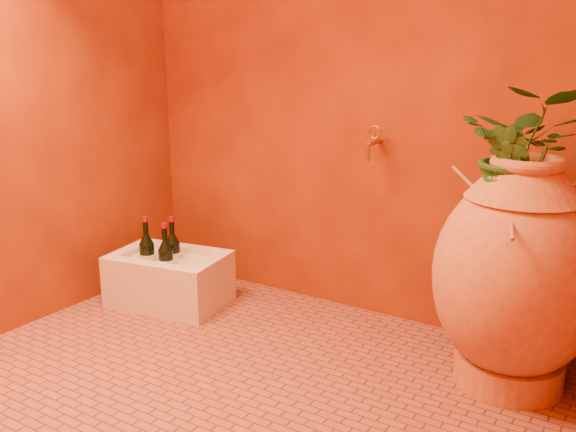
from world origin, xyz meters
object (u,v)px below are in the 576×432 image
Objects in this scene: stone_basin at (170,280)px; wall_tap at (373,141)px; wine_bottle_b at (147,257)px; wine_bottle_c at (173,255)px; amphora at (517,275)px; wine_bottle_a at (166,262)px.

wall_tap is (0.93, 0.39, 0.74)m from stone_basin.
wine_bottle_b is 1.03× the size of wine_bottle_c.
stone_basin is 1.98× the size of wine_bottle_c.
wine_bottle_b is at bearing -173.60° from amphora.
wall_tap reaches higher than stone_basin.
amphora is 1.64m from wine_bottle_a.
stone_basin is (-1.68, -0.12, -0.32)m from amphora.
amphora is 1.71m from stone_basin.
wall_tap reaches higher than wine_bottle_b.
amphora is 1.46× the size of stone_basin.
amphora reaches higher than wine_bottle_c.
amphora is 0.90m from wall_tap.
wine_bottle_a is (0.06, -0.08, 0.13)m from stone_basin.
stone_basin is at bearing 126.51° from wine_bottle_a.
stone_basin is at bearing 45.39° from wine_bottle_b.
wall_tap is at bearing 159.90° from amphora.
amphora is at bearing -20.10° from wall_tap.
stone_basin is 1.92× the size of wine_bottle_b.
wine_bottle_b is at bearing 178.81° from wine_bottle_a.
wall_tap is (0.88, 0.47, 0.61)m from wine_bottle_a.
wine_bottle_b is at bearing -155.08° from wall_tap.
stone_basin is at bearing -175.84° from amphora.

